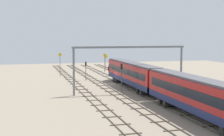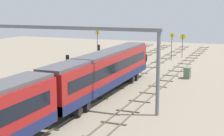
% 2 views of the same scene
% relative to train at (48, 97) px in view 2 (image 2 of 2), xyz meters
% --- Properties ---
extents(ground_plane, '(110.15, 110.15, 0.00)m').
position_rel_train_xyz_m(ground_plane, '(17.87, 2.39, -2.66)').
color(ground_plane, gray).
extents(track_near_foreground, '(94.15, 2.40, 0.16)m').
position_rel_train_xyz_m(track_near_foreground, '(17.87, -4.78, -2.59)').
color(track_near_foreground, '#59544C').
rests_on(track_near_foreground, ground).
extents(track_with_train, '(94.15, 2.40, 0.16)m').
position_rel_train_xyz_m(track_with_train, '(17.87, 0.00, -2.59)').
color(track_with_train, '#59544C').
rests_on(track_with_train, ground).
extents(track_middle, '(94.15, 2.40, 0.16)m').
position_rel_train_xyz_m(track_middle, '(17.87, 4.78, -2.59)').
color(track_middle, '#59544C').
rests_on(track_middle, ground).
extents(track_second_far, '(94.15, 2.40, 0.16)m').
position_rel_train_xyz_m(track_second_far, '(17.87, 9.56, -2.59)').
color(track_second_far, '#59544C').
rests_on(track_second_far, ground).
extents(train, '(50.40, 3.24, 4.80)m').
position_rel_train_xyz_m(train, '(0.00, 0.00, 0.00)').
color(train, maroon).
rests_on(train, ground).
extents(overhead_gantry, '(0.40, 20.18, 8.19)m').
position_rel_train_xyz_m(overhead_gantry, '(6.59, 2.08, 3.65)').
color(overhead_gantry, slate).
rests_on(overhead_gantry, ground).
extents(speed_sign_near_foreground, '(0.14, 1.07, 4.73)m').
position_rel_train_xyz_m(speed_sign_near_foreground, '(43.95, -2.92, 0.54)').
color(speed_sign_near_foreground, '#4C4C51').
rests_on(speed_sign_near_foreground, ground).
extents(speed_sign_mid_trackside, '(0.14, 0.86, 5.77)m').
position_rel_train_xyz_m(speed_sign_mid_trackside, '(34.32, 11.17, 0.99)').
color(speed_sign_mid_trackside, '#4C4C51').
rests_on(speed_sign_mid_trackside, ground).
extents(speed_sign_far_trackside, '(0.14, 0.84, 5.15)m').
position_rel_train_xyz_m(speed_sign_far_trackside, '(40.06, -1.63, 0.61)').
color(speed_sign_far_trackside, '#4C4C51').
rests_on(speed_sign_far_trackside, ground).
extents(signal_light_trackside_approach, '(0.31, 0.32, 4.22)m').
position_rel_train_xyz_m(signal_light_trackside_approach, '(24.65, 6.49, 0.12)').
color(signal_light_trackside_approach, '#4C4C51').
rests_on(signal_light_trackside_approach, ground).
extents(signal_light_trackside_departure, '(0.31, 0.32, 4.92)m').
position_rel_train_xyz_m(signal_light_trackside_departure, '(8.62, 2.98, 0.54)').
color(signal_light_trackside_departure, '#4C4C51').
rests_on(signal_light_trackside_departure, ground).
extents(relay_cabinet, '(1.42, 0.85, 1.59)m').
position_rel_train_xyz_m(relay_cabinet, '(24.58, -7.36, -1.86)').
color(relay_cabinet, '#597259').
rests_on(relay_cabinet, ground).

